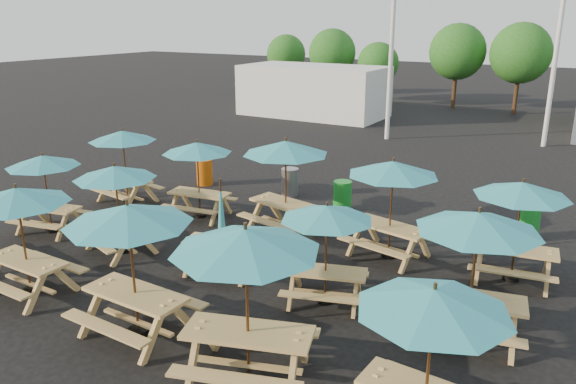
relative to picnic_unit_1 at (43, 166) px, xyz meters
The scene contains 27 objects.
ground 5.94m from the picnic_unit_1, 16.91° to the left, with size 120.00×120.00×0.00m, color black.
picnic_unit_1 is the anchor object (origin of this frame).
picnic_unit_2 2.82m from the picnic_unit_1, 91.84° to the left, with size 2.25×2.25×2.24m.
picnic_unit_3 3.63m from the picnic_unit_1, 44.01° to the right, with size 2.07×2.07×2.29m.
picnic_unit_4 2.61m from the picnic_unit_1, ahead, with size 2.40×2.40×2.16m.
picnic_unit_5 3.93m from the picnic_unit_1, 47.21° to the left, with size 2.19×2.19×2.18m.
picnic_unit_6 6.18m from the picnic_unit_1, 24.21° to the right, with size 2.25×2.25×2.47m.
picnic_unit_7 5.48m from the picnic_unit_1, ahead, with size 1.96×1.79×2.16m.
picnic_unit_8 6.21m from the picnic_unit_1, 29.63° to the left, with size 2.59×2.59×2.49m.
picnic_unit_9 8.49m from the picnic_unit_1, 17.90° to the right, with size 2.83×2.83×2.54m.
picnic_unit_10 7.99m from the picnic_unit_1, ahead, with size 2.27×2.27×2.05m.
picnic_unit_11 8.79m from the picnic_unit_1, 19.62° to the left, with size 2.46×2.46×2.36m.
picnic_unit_12 11.12m from the picnic_unit_1, 13.04° to the right, with size 2.12×2.12×2.26m.
picnic_unit_13 10.75m from the picnic_unit_1, ahead, with size 2.47×2.47×2.38m.
picnic_unit_14 11.45m from the picnic_unit_1, 15.88° to the left, with size 2.21×2.21×2.22m.
waste_bin_0 5.71m from the picnic_unit_1, 81.97° to the left, with size 0.54×0.54×0.87m, color #C5550B.
waste_bin_1 7.20m from the picnic_unit_1, 57.02° to the left, with size 0.54×0.54×0.87m, color gray.
waste_bin_2 8.16m from the picnic_unit_1, 42.87° to the left, with size 0.54×0.54×0.87m, color #188927.
waste_bin_3 12.47m from the picnic_unit_1, 28.06° to the left, with size 0.54×0.54×0.87m, color #188927.
mast_0 16.55m from the picnic_unit_1, 77.70° to the left, with size 0.20×0.20×12.00m, color silver.
mast_1 20.67m from the picnic_unit_1, 60.67° to the left, with size 0.20×0.20×12.00m, color silver.
event_tent_0 19.82m from the picnic_unit_1, 97.50° to the left, with size 8.00×4.00×2.80m, color silver.
tree_0 28.27m from the picnic_unit_1, 107.85° to the left, with size 2.80×2.80×4.24m.
tree_1 25.95m from the picnic_unit_1, 99.62° to the left, with size 3.11×3.11×4.72m.
tree_2 25.33m from the picnic_unit_1, 92.21° to the left, with size 2.59×2.59×3.93m.
tree_3 26.66m from the picnic_unit_1, 82.10° to the left, with size 3.36×3.36×5.09m.
tree_4 26.97m from the picnic_unit_1, 74.24° to the left, with size 3.41×3.41×5.17m.
Camera 1 is at (7.00, -10.45, 5.45)m, focal length 35.00 mm.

